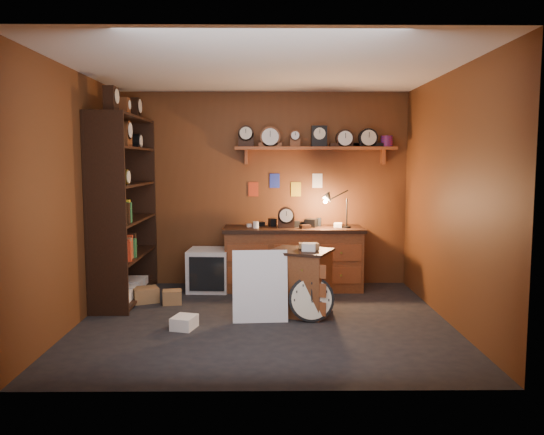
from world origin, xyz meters
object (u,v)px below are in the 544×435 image
at_px(big_round_clock, 311,299).
at_px(workbench, 293,255).
at_px(low_cabinet, 300,279).
at_px(shelving_unit, 121,200).

bearing_deg(big_round_clock, workbench, 94.64).
relative_size(workbench, big_round_clock, 3.79).
bearing_deg(low_cabinet, big_round_clock, -46.74).
height_order(low_cabinet, big_round_clock, low_cabinet).
xyz_separation_m(shelving_unit, big_round_clock, (2.31, -1.00, -1.01)).
bearing_deg(workbench, low_cabinet, -89.07).
bearing_deg(shelving_unit, low_cabinet, -18.03).
xyz_separation_m(low_cabinet, big_round_clock, (0.10, -0.28, -0.16)).
relative_size(workbench, low_cabinet, 2.28).
xyz_separation_m(shelving_unit, low_cabinet, (2.21, -0.72, -0.85)).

